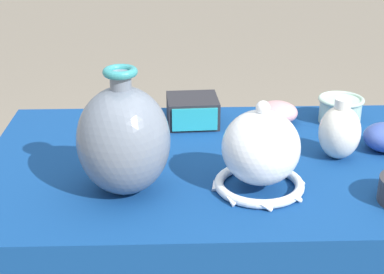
# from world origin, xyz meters

# --- Properties ---
(display_table) EXTENTS (1.17, 0.76, 0.78)m
(display_table) POSITION_xyz_m (0.00, -0.02, 0.70)
(display_table) COLOR olive
(display_table) RESTS_ON ground_plane
(vase_tall_bulbous) EXTENTS (0.21, 0.21, 0.29)m
(vase_tall_bulbous) POSITION_xyz_m (-0.21, -0.16, 0.91)
(vase_tall_bulbous) COLOR slate
(vase_tall_bulbous) RESTS_ON display_table
(vase_dome_bell) EXTENTS (0.22, 0.22, 0.22)m
(vase_dome_bell) POSITION_xyz_m (0.09, -0.16, 0.87)
(vase_dome_bell) COLOR white
(vase_dome_bell) RESTS_ON display_table
(mosaic_tile_box) EXTENTS (0.15, 0.15, 0.08)m
(mosaic_tile_box) POSITION_xyz_m (-0.05, 0.24, 0.82)
(mosaic_tile_box) COLOR #232328
(mosaic_tile_box) RESTS_ON display_table
(jar_round_ivory) EXTENTS (0.11, 0.11, 0.16)m
(jar_round_ivory) POSITION_xyz_m (0.32, -0.00, 0.85)
(jar_round_ivory) COLOR white
(jar_round_ivory) RESTS_ON display_table
(bowl_shallow_rose) EXTENTS (0.12, 0.12, 0.06)m
(bowl_shallow_rose) POSITION_xyz_m (0.20, 0.25, 0.81)
(bowl_shallow_rose) COLOR #D19399
(bowl_shallow_rose) RESTS_ON display_table
(cup_wide_celadon) EXTENTS (0.13, 0.13, 0.08)m
(cup_wide_celadon) POSITION_xyz_m (0.39, 0.24, 0.82)
(cup_wide_celadon) COLOR #A8CCB7
(cup_wide_celadon) RESTS_ON display_table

